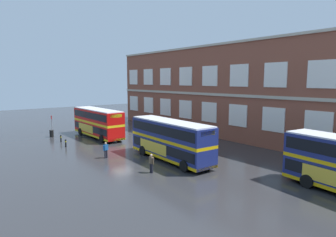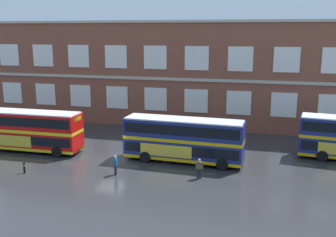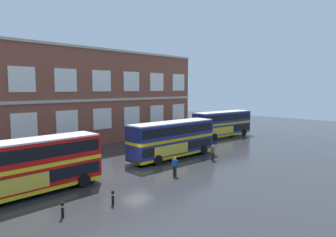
# 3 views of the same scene
# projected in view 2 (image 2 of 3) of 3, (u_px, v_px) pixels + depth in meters

# --- Properties ---
(ground_plane) EXTENTS (120.00, 120.00, 0.00)m
(ground_plane) POSITION_uv_depth(u_px,v_px,m) (118.00, 155.00, 38.57)
(ground_plane) COLOR #2B2B2D
(brick_terminal_building) EXTENTS (46.02, 8.19, 13.15)m
(brick_terminal_building) POSITION_uv_depth(u_px,v_px,m) (164.00, 73.00, 52.17)
(brick_terminal_building) COLOR brown
(brick_terminal_building) RESTS_ON ground
(double_decker_near) EXTENTS (11.03, 2.95, 4.07)m
(double_decker_near) POSITION_uv_depth(u_px,v_px,m) (28.00, 130.00, 39.64)
(double_decker_near) COLOR red
(double_decker_near) RESTS_ON ground
(double_decker_middle) EXTENTS (11.10, 3.21, 4.07)m
(double_decker_middle) POSITION_uv_depth(u_px,v_px,m) (183.00, 139.00, 36.27)
(double_decker_middle) COLOR navy
(double_decker_middle) RESTS_ON ground
(waiting_passenger) EXTENTS (0.64, 0.27, 1.70)m
(waiting_passenger) POSITION_uv_depth(u_px,v_px,m) (199.00, 168.00, 32.31)
(waiting_passenger) COLOR black
(waiting_passenger) RESTS_ON ground
(second_passenger) EXTENTS (0.29, 0.64, 1.70)m
(second_passenger) POSITION_uv_depth(u_px,v_px,m) (115.00, 164.00, 33.15)
(second_passenger) COLOR black
(second_passenger) RESTS_ON ground
(safety_bollard_west) EXTENTS (0.19, 0.19, 0.95)m
(safety_bollard_west) POSITION_uv_depth(u_px,v_px,m) (24.00, 167.00, 33.67)
(safety_bollard_west) COLOR black
(safety_bollard_west) RESTS_ON ground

